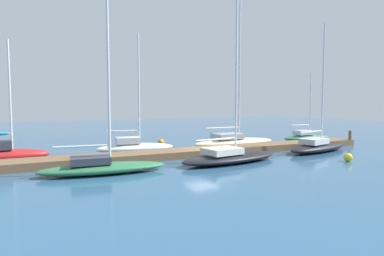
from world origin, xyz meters
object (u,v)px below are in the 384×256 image
sailboat_0 (7,153)px  sailboat_5 (318,146)px  sailboat_6 (307,137)px  sailboat_1 (102,165)px  sailboat_2 (135,146)px  sailboat_3 (230,156)px  mooring_buoy_orange (161,142)px  mooring_buoy_yellow (348,157)px  sailboat_4 (234,140)px

sailboat_0 → sailboat_5: 23.90m
sailboat_5 → sailboat_6: 7.73m
sailboat_1 → sailboat_2: size_ratio=1.10×
sailboat_3 → mooring_buoy_orange: (-1.05, 10.68, -0.16)m
sailboat_6 → mooring_buoy_yellow: (-6.71, -10.33, -0.19)m
mooring_buoy_orange → sailboat_6: bearing=-13.5°
sailboat_6 → mooring_buoy_orange: (-15.37, 3.69, -0.17)m
sailboat_1 → sailboat_6: (22.92, 6.77, 0.01)m
sailboat_1 → sailboat_6: bearing=21.2°
sailboat_6 → sailboat_5: bearing=-125.3°
sailboat_1 → sailboat_5: (18.05, 0.76, 0.03)m
sailboat_3 → mooring_buoy_yellow: bearing=-31.9°
sailboat_2 → sailboat_0: bearing=-169.3°
sailboat_1 → sailboat_2: 8.02m
sailboat_6 → mooring_buoy_orange: size_ratio=11.69×
mooring_buoy_yellow → sailboat_6: bearing=57.0°
sailboat_4 → sailboat_0: bearing=179.5°
sailboat_1 → mooring_buoy_orange: size_ratio=17.02×
sailboat_0 → sailboat_3: 15.26m
sailboat_1 → sailboat_3: size_ratio=0.96×
sailboat_5 → sailboat_1: bearing=169.2°
sailboat_0 → mooring_buoy_yellow: 23.57m
sailboat_0 → mooring_buoy_yellow: sailboat_0 is taller
sailboat_2 → sailboat_3: 8.57m
sailboat_0 → sailboat_3: (13.79, -6.54, -0.18)m
sailboat_4 → sailboat_6: (9.30, -0.05, -0.08)m
sailboat_5 → sailboat_4: bearing=113.0°
sailboat_3 → sailboat_4: 8.66m
mooring_buoy_yellow → mooring_buoy_orange: bearing=121.7°
sailboat_4 → sailboat_1: bearing=-155.4°
mooring_buoy_yellow → sailboat_4: bearing=104.0°
sailboat_4 → mooring_buoy_yellow: bearing=-78.0°
sailboat_0 → sailboat_6: size_ratio=1.14×
sailboat_0 → mooring_buoy_yellow: size_ratio=14.19×
sailboat_6 → sailboat_2: bearing=-176.9°
sailboat_5 → mooring_buoy_yellow: sailboat_5 is taller
sailboat_1 → sailboat_2: sailboat_1 is taller
sailboat_3 → mooring_buoy_yellow: size_ratio=18.83×
sailboat_2 → sailboat_4: sailboat_4 is taller
sailboat_0 → sailboat_2: (9.14, 0.67, -0.11)m
mooring_buoy_orange → sailboat_5: bearing=-42.7°
mooring_buoy_yellow → sailboat_1: bearing=167.6°
sailboat_5 → mooring_buoy_yellow: (-1.84, -4.32, -0.22)m
sailboat_2 → mooring_buoy_yellow: 16.17m
sailboat_2 → sailboat_4: size_ratio=0.69×
sailboat_1 → sailboat_4: size_ratio=0.75×
sailboat_5 → sailboat_2: bearing=143.0°
sailboat_2 → mooring_buoy_yellow: size_ratio=16.50×
sailboat_3 → mooring_buoy_yellow: (7.61, -3.34, -0.18)m
sailboat_0 → sailboat_1: 8.18m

